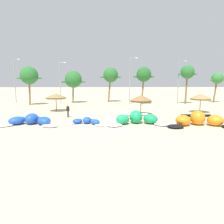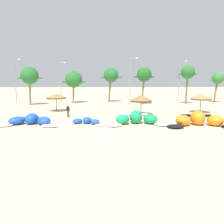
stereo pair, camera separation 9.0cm
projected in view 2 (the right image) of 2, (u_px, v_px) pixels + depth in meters
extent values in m
plane|color=beige|center=(116.00, 124.00, 23.36)|extent=(260.00, 260.00, 0.00)
ellipsoid|color=white|center=(4.00, 125.00, 21.94)|extent=(2.15, 1.80, 0.23)
ellipsoid|color=blue|center=(17.00, 120.00, 22.83)|extent=(2.22, 2.29, 0.87)
ellipsoid|color=blue|center=(32.00, 119.00, 23.12)|extent=(1.48, 1.95, 1.17)
ellipsoid|color=blue|center=(44.00, 121.00, 22.71)|extent=(2.11, 2.28, 0.87)
ellipsoid|color=white|center=(50.00, 126.00, 21.74)|extent=(2.24, 1.99, 0.23)
cylinder|color=white|center=(34.00, 116.00, 23.74)|extent=(2.86, 0.47, 0.26)
cube|color=white|center=(31.00, 119.00, 22.93)|extent=(1.08, 0.74, 0.04)
ellipsoid|color=white|center=(69.00, 124.00, 22.86)|extent=(1.24, 1.05, 0.15)
ellipsoid|color=blue|center=(77.00, 121.00, 23.36)|extent=(1.49, 1.47, 0.55)
ellipsoid|color=blue|center=(87.00, 120.00, 23.37)|extent=(1.19, 1.35, 0.74)
ellipsoid|color=blue|center=(95.00, 122.00, 22.91)|extent=(1.29, 1.41, 0.55)
ellipsoid|color=white|center=(99.00, 125.00, 22.13)|extent=(1.48, 1.43, 0.15)
cylinder|color=white|center=(88.00, 119.00, 23.75)|extent=(1.97, 0.66, 0.18)
cube|color=white|center=(87.00, 120.00, 23.26)|extent=(0.80, 0.58, 0.04)
ellipsoid|color=white|center=(114.00, 125.00, 21.93)|extent=(2.10, 1.94, 0.29)
ellipsoid|color=#199E5B|center=(122.00, 119.00, 22.96)|extent=(2.09, 2.18, 1.08)
ellipsoid|color=#199E5B|center=(136.00, 117.00, 23.44)|extent=(1.48, 1.75, 1.45)
ellipsoid|color=#199E5B|center=(150.00, 119.00, 23.20)|extent=(2.14, 2.19, 1.08)
ellipsoid|color=white|center=(162.00, 124.00, 22.32)|extent=(2.03, 1.84, 0.29)
cylinder|color=white|center=(135.00, 115.00, 24.00)|extent=(2.98, 0.41, 0.27)
cube|color=white|center=(136.00, 117.00, 23.27)|extent=(1.11, 0.66, 0.04)
ellipsoid|color=black|center=(175.00, 126.00, 21.20)|extent=(2.06, 1.94, 0.31)
ellipsoid|color=orange|center=(183.00, 120.00, 22.21)|extent=(2.25, 2.28, 1.13)
ellipsoid|color=orange|center=(198.00, 118.00, 22.55)|extent=(1.63, 1.79, 1.53)
ellipsoid|color=orange|center=(215.00, 121.00, 22.11)|extent=(2.19, 2.25, 1.13)
cylinder|color=black|center=(196.00, 116.00, 23.12)|extent=(3.23, 0.49, 0.29)
cube|color=black|center=(198.00, 118.00, 22.38)|extent=(1.21, 0.68, 0.04)
cylinder|color=brown|center=(56.00, 104.00, 32.67)|extent=(0.10, 0.10, 2.14)
cone|color=olive|center=(56.00, 95.00, 32.46)|extent=(3.20, 3.20, 0.62)
cylinder|color=olive|center=(56.00, 98.00, 32.52)|extent=(3.04, 3.04, 0.20)
cylinder|color=brown|center=(141.00, 108.00, 29.40)|extent=(0.10, 0.10, 2.00)
cone|color=olive|center=(141.00, 98.00, 29.19)|extent=(3.09, 3.09, 0.76)
cylinder|color=brown|center=(141.00, 101.00, 29.26)|extent=(2.93, 2.93, 0.20)
cylinder|color=brown|center=(200.00, 106.00, 31.19)|extent=(0.10, 0.10, 2.11)
cone|color=#9E7F4C|center=(201.00, 96.00, 30.98)|extent=(3.11, 3.11, 0.73)
cylinder|color=olive|center=(201.00, 99.00, 31.05)|extent=(2.96, 2.96, 0.20)
cylinder|color=#383842|center=(68.00, 114.00, 27.27)|extent=(0.24, 0.24, 0.85)
cube|color=black|center=(68.00, 109.00, 27.17)|extent=(0.36, 0.22, 0.56)
sphere|color=#9E7051|center=(68.00, 106.00, 27.11)|extent=(0.20, 0.20, 0.20)
cylinder|color=#7F6647|center=(30.00, 90.00, 40.73)|extent=(0.50, 0.36, 5.71)
sphere|color=#286B2D|center=(30.00, 75.00, 40.31)|extent=(3.38, 3.38, 3.38)
ellipsoid|color=#286B2D|center=(23.00, 78.00, 40.34)|extent=(2.37, 0.50, 0.36)
ellipsoid|color=#286B2D|center=(37.00, 78.00, 40.42)|extent=(2.37, 0.50, 0.36)
cylinder|color=#7F6647|center=(74.00, 91.00, 44.79)|extent=(0.57, 0.36, 5.00)
sphere|color=#286B2D|center=(74.00, 79.00, 44.42)|extent=(3.55, 3.55, 3.55)
ellipsoid|color=#286B2D|center=(67.00, 82.00, 44.46)|extent=(2.49, 0.50, 0.36)
ellipsoid|color=#286B2D|center=(81.00, 82.00, 44.55)|extent=(2.49, 0.50, 0.36)
cylinder|color=brown|center=(110.00, 89.00, 46.49)|extent=(0.87, 0.36, 5.96)
sphere|color=#286B2D|center=(111.00, 75.00, 46.06)|extent=(3.24, 3.24, 3.24)
ellipsoid|color=#286B2D|center=(105.00, 77.00, 46.10)|extent=(2.27, 0.50, 0.36)
ellipsoid|color=#286B2D|center=(117.00, 77.00, 46.18)|extent=(2.27, 0.50, 0.36)
cylinder|color=#7F6647|center=(143.00, 90.00, 42.00)|extent=(0.68, 0.36, 5.93)
sphere|color=#236028|center=(144.00, 74.00, 41.57)|extent=(2.91, 2.91, 2.91)
ellipsoid|color=#236028|center=(138.00, 77.00, 41.60)|extent=(2.04, 0.50, 0.36)
ellipsoid|color=#236028|center=(150.00, 77.00, 41.67)|extent=(2.04, 0.50, 0.36)
cylinder|color=brown|center=(187.00, 88.00, 42.73)|extent=(0.50, 0.36, 6.43)
sphere|color=#286B2D|center=(188.00, 72.00, 42.26)|extent=(2.73, 2.73, 2.73)
ellipsoid|color=#286B2D|center=(182.00, 74.00, 42.29)|extent=(1.91, 0.50, 0.36)
ellipsoid|color=#286B2D|center=(193.00, 74.00, 42.36)|extent=(1.91, 0.50, 0.36)
cylinder|color=brown|center=(216.00, 90.00, 45.42)|extent=(0.86, 0.36, 5.26)
sphere|color=#337A38|center=(218.00, 78.00, 45.04)|extent=(2.47, 2.47, 2.47)
ellipsoid|color=#337A38|center=(213.00, 80.00, 45.06)|extent=(1.73, 0.50, 0.36)
ellipsoid|color=#337A38|center=(222.00, 80.00, 45.12)|extent=(1.73, 0.50, 0.36)
cylinder|color=gray|center=(15.00, 81.00, 43.92)|extent=(0.18, 0.18, 9.19)
cylinder|color=gray|center=(16.00, 59.00, 43.29)|extent=(1.06, 0.10, 0.10)
ellipsoid|color=silver|center=(19.00, 59.00, 43.30)|extent=(0.56, 0.24, 0.20)
cylinder|color=gray|center=(61.00, 83.00, 43.35)|extent=(0.18, 0.18, 8.49)
cylinder|color=gray|center=(62.00, 63.00, 42.77)|extent=(1.00, 0.10, 0.10)
ellipsoid|color=silver|center=(65.00, 63.00, 42.78)|extent=(0.56, 0.24, 0.20)
cylinder|color=gray|center=(130.00, 81.00, 41.97)|extent=(0.18, 0.18, 9.27)
cylinder|color=gray|center=(134.00, 58.00, 41.33)|extent=(1.27, 0.10, 0.10)
ellipsoid|color=silver|center=(137.00, 58.00, 41.35)|extent=(0.56, 0.24, 0.20)
cylinder|color=gray|center=(179.00, 82.00, 42.84)|extent=(0.18, 0.18, 8.74)
cylinder|color=gray|center=(183.00, 61.00, 42.24)|extent=(1.31, 0.10, 0.10)
ellipsoid|color=silver|center=(186.00, 61.00, 42.26)|extent=(0.56, 0.24, 0.20)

